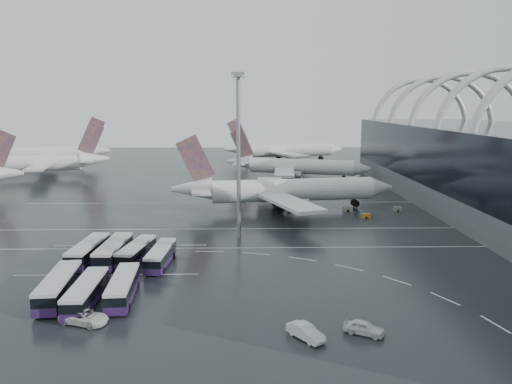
{
  "coord_description": "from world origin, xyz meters",
  "views": [
    {
      "loc": [
        -2.61,
        -89.08,
        25.68
      ],
      "look_at": [
        -0.53,
        16.54,
        7.0
      ],
      "focal_mm": 35.0,
      "sensor_mm": 36.0,
      "label": 1
    }
  ],
  "objects_px": {
    "airliner_gate_b": "(294,167)",
    "van_curve_c": "(306,332)",
    "jet_remote_far": "(53,154)",
    "bus_row_near_c": "(136,252)",
    "gse_cart_belly_d": "(398,209)",
    "van_curve_a": "(84,317)",
    "bus_row_far_b": "(86,293)",
    "floodlight_mast": "(238,136)",
    "bus_row_far_a": "(59,286)",
    "bus_row_near_b": "(113,251)",
    "bus_row_near_a": "(88,251)",
    "gse_cart_belly_b": "(348,209)",
    "airliner_main": "(282,191)",
    "airliner_gate_c": "(283,151)",
    "bus_row_far_c": "(123,287)",
    "gse_cart_belly_a": "(366,216)",
    "bus_row_near_d": "(161,256)",
    "van_curve_b": "(364,328)",
    "jet_remote_mid": "(46,163)"
  },
  "relations": [
    {
      "from": "airliner_main",
      "to": "gse_cart_belly_d",
      "type": "relative_size",
      "value": 28.15
    },
    {
      "from": "airliner_main",
      "to": "gse_cart_belly_a",
      "type": "xyz_separation_m",
      "value": [
        18.6,
        -9.61,
        -4.17
      ]
    },
    {
      "from": "jet_remote_far",
      "to": "gse_cart_belly_d",
      "type": "relative_size",
      "value": 24.15
    },
    {
      "from": "van_curve_b",
      "to": "gse_cart_belly_b",
      "type": "distance_m",
      "value": 66.35
    },
    {
      "from": "jet_remote_mid",
      "to": "bus_row_far_b",
      "type": "distance_m",
      "value": 126.12
    },
    {
      "from": "airliner_gate_c",
      "to": "van_curve_c",
      "type": "distance_m",
      "value": 173.28
    },
    {
      "from": "jet_remote_far",
      "to": "gse_cart_belly_d",
      "type": "xyz_separation_m",
      "value": [
        116.32,
        -88.34,
        -4.8
      ]
    },
    {
      "from": "gse_cart_belly_d",
      "to": "bus_row_near_c",
      "type": "bearing_deg",
      "value": -145.23
    },
    {
      "from": "airliner_gate_c",
      "to": "van_curve_a",
      "type": "xyz_separation_m",
      "value": [
        -35.69,
        -168.59,
        -4.12
      ]
    },
    {
      "from": "bus_row_near_a",
      "to": "gse_cart_belly_a",
      "type": "height_order",
      "value": "bus_row_near_a"
    },
    {
      "from": "bus_row_far_a",
      "to": "floodlight_mast",
      "type": "distance_m",
      "value": 42.48
    },
    {
      "from": "gse_cart_belly_a",
      "to": "bus_row_far_a",
      "type": "bearing_deg",
      "value": -137.96
    },
    {
      "from": "bus_row_near_b",
      "to": "gse_cart_belly_d",
      "type": "relative_size",
      "value": 6.88
    },
    {
      "from": "jet_remote_far",
      "to": "van_curve_c",
      "type": "relative_size",
      "value": 9.64
    },
    {
      "from": "airliner_gate_c",
      "to": "airliner_gate_b",
      "type": "bearing_deg",
      "value": -102.28
    },
    {
      "from": "gse_cart_belly_d",
      "to": "bus_row_near_a",
      "type": "bearing_deg",
      "value": -148.67
    },
    {
      "from": "bus_row_near_a",
      "to": "bus_row_far_a",
      "type": "xyz_separation_m",
      "value": [
        1.08,
        -16.13,
        0.02
      ]
    },
    {
      "from": "airliner_gate_b",
      "to": "bus_row_near_c",
      "type": "bearing_deg",
      "value": -94.15
    },
    {
      "from": "bus_row_near_d",
      "to": "airliner_main",
      "type": "bearing_deg",
      "value": -24.39
    },
    {
      "from": "bus_row_near_c",
      "to": "bus_row_far_c",
      "type": "distance_m",
      "value": 16.36
    },
    {
      "from": "bus_row_far_a",
      "to": "bus_row_far_b",
      "type": "bearing_deg",
      "value": -120.24
    },
    {
      "from": "airliner_gate_b",
      "to": "van_curve_c",
      "type": "relative_size",
      "value": 10.03
    },
    {
      "from": "bus_row_far_b",
      "to": "gse_cart_belly_d",
      "type": "relative_size",
      "value": 6.42
    },
    {
      "from": "van_curve_c",
      "to": "bus_row_near_a",
      "type": "bearing_deg",
      "value": 103.0
    },
    {
      "from": "gse_cart_belly_a",
      "to": "van_curve_b",
      "type": "bearing_deg",
      "value": -103.61
    },
    {
      "from": "van_curve_c",
      "to": "floodlight_mast",
      "type": "xyz_separation_m",
      "value": [
        -7.98,
        42.38,
        18.96
      ]
    },
    {
      "from": "bus_row_near_d",
      "to": "bus_row_far_a",
      "type": "distance_m",
      "value": 17.96
    },
    {
      "from": "gse_cart_belly_a",
      "to": "jet_remote_far",
      "type": "bearing_deg",
      "value": 138.18
    },
    {
      "from": "jet_remote_mid",
      "to": "jet_remote_far",
      "type": "relative_size",
      "value": 0.95
    },
    {
      "from": "jet_remote_mid",
      "to": "gse_cart_belly_a",
      "type": "xyz_separation_m",
      "value": [
        98.21,
        -66.6,
        -4.56
      ]
    },
    {
      "from": "airliner_main",
      "to": "jet_remote_mid",
      "type": "relative_size",
      "value": 1.22
    },
    {
      "from": "bus_row_far_b",
      "to": "van_curve_a",
      "type": "relative_size",
      "value": 2.15
    },
    {
      "from": "van_curve_c",
      "to": "bus_row_far_b",
      "type": "bearing_deg",
      "value": 123.72
    },
    {
      "from": "van_curve_b",
      "to": "bus_row_near_d",
      "type": "bearing_deg",
      "value": 75.5
    },
    {
      "from": "van_curve_a",
      "to": "van_curve_c",
      "type": "height_order",
      "value": "van_curve_a"
    },
    {
      "from": "bus_row_near_a",
      "to": "bus_row_near_d",
      "type": "bearing_deg",
      "value": -96.53
    },
    {
      "from": "bus_row_near_b",
      "to": "bus_row_near_a",
      "type": "bearing_deg",
      "value": 89.88
    },
    {
      "from": "jet_remote_far",
      "to": "gse_cart_belly_b",
      "type": "xyz_separation_m",
      "value": [
        104.15,
        -88.23,
        -4.72
      ]
    },
    {
      "from": "airliner_main",
      "to": "airliner_gate_c",
      "type": "xyz_separation_m",
      "value": [
        7.75,
        104.36,
        0.25
      ]
    },
    {
      "from": "bus_row_far_a",
      "to": "van_curve_c",
      "type": "relative_size",
      "value": 2.78
    },
    {
      "from": "jet_remote_far",
      "to": "bus_row_far_b",
      "type": "xyz_separation_m",
      "value": [
        58.82,
        -144.66,
        -3.63
      ]
    },
    {
      "from": "bus_row_far_a",
      "to": "gse_cart_belly_a",
      "type": "relative_size",
      "value": 7.18
    },
    {
      "from": "van_curve_c",
      "to": "gse_cart_belly_a",
      "type": "bearing_deg",
      "value": 34.31
    },
    {
      "from": "floodlight_mast",
      "to": "gse_cart_belly_a",
      "type": "bearing_deg",
      "value": 30.01
    },
    {
      "from": "airliner_gate_b",
      "to": "gse_cart_belly_a",
      "type": "bearing_deg",
      "value": -63.0
    },
    {
      "from": "jet_remote_far",
      "to": "bus_row_near_c",
      "type": "relative_size",
      "value": 3.82
    },
    {
      "from": "bus_row_far_a",
      "to": "van_curve_a",
      "type": "bearing_deg",
      "value": -148.15
    },
    {
      "from": "airliner_gate_c",
      "to": "bus_row_near_b",
      "type": "relative_size",
      "value": 4.08
    },
    {
      "from": "van_curve_c",
      "to": "gse_cart_belly_d",
      "type": "height_order",
      "value": "van_curve_c"
    },
    {
      "from": "airliner_gate_b",
      "to": "bus_row_near_c",
      "type": "relative_size",
      "value": 3.97
    }
  ]
}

